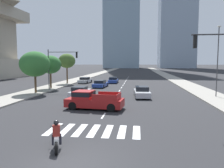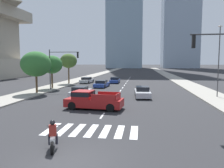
% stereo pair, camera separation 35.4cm
% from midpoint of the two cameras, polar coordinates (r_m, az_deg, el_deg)
% --- Properties ---
extents(ground_plane, '(800.00, 800.00, 0.00)m').
position_cam_midpoint_polar(ground_plane, '(10.34, -10.95, -19.24)').
color(ground_plane, '#28282B').
extents(sidewalk_east, '(4.00, 260.00, 0.15)m').
position_cam_midpoint_polar(sidewalk_east, '(40.21, 19.68, -0.78)').
color(sidewalk_east, gray).
rests_on(sidewalk_east, ground).
extents(sidewalk_west, '(4.00, 260.00, 0.15)m').
position_cam_midpoint_polar(sidewalk_west, '(41.91, -14.27, -0.38)').
color(sidewalk_west, gray).
rests_on(sidewalk_west, ground).
extents(crosswalk_near, '(5.85, 2.68, 0.01)m').
position_cam_midpoint_polar(crosswalk_near, '(14.46, -5.39, -11.81)').
color(crosswalk_near, silver).
rests_on(crosswalk_near, ground).
extents(lane_divider_center, '(0.14, 50.00, 0.01)m').
position_cam_midpoint_polar(lane_divider_center, '(41.81, 2.60, -0.32)').
color(lane_divider_center, silver).
rests_on(lane_divider_center, ground).
extents(motorcycle_lead, '(0.96, 2.04, 1.49)m').
position_cam_midpoint_polar(motorcycle_lead, '(11.79, -14.92, -13.10)').
color(motorcycle_lead, black).
rests_on(motorcycle_lead, ground).
extents(pickup_truck, '(5.49, 2.66, 1.67)m').
position_cam_midpoint_polar(pickup_truck, '(20.78, -5.66, -4.15)').
color(pickup_truck, maroon).
rests_on(pickup_truck, ground).
extents(sedan_blue_0, '(1.86, 4.37, 1.22)m').
position_cam_midpoint_polar(sedan_blue_0, '(46.28, 0.11, 0.96)').
color(sedan_blue_0, navy).
rests_on(sedan_blue_0, ground).
extents(sedan_silver_1, '(1.96, 4.48, 1.33)m').
position_cam_midpoint_polar(sedan_silver_1, '(27.86, -8.58, -2.11)').
color(sedan_silver_1, '#B7BABF').
rests_on(sedan_silver_1, ground).
extents(sedan_silver_2, '(2.06, 4.77, 1.31)m').
position_cam_midpoint_polar(sedan_silver_2, '(27.89, 7.33, -2.10)').
color(sedan_silver_2, '#B7BABF').
rests_on(sedan_silver_2, ground).
extents(sedan_blue_3, '(2.28, 4.67, 1.22)m').
position_cam_midpoint_polar(sedan_blue_3, '(38.57, -3.24, 0.01)').
color(sedan_blue_3, navy).
rests_on(sedan_blue_3, ground).
extents(sedan_silver_4, '(2.24, 4.46, 1.23)m').
position_cam_midpoint_polar(sedan_silver_4, '(46.50, -7.16, 0.94)').
color(sedan_silver_4, '#B7BABF').
rests_on(sedan_silver_4, ground).
extents(traffic_signal_far, '(4.98, 0.28, 6.11)m').
position_cam_midpoint_polar(traffic_signal_far, '(34.70, -13.67, 5.50)').
color(traffic_signal_far, '#333335').
rests_on(traffic_signal_far, sidewalk_west).
extents(street_lamp_east, '(0.50, 0.24, 8.53)m').
position_cam_midpoint_polar(street_lamp_east, '(29.72, 25.25, 6.43)').
color(street_lamp_east, '#3F3F42').
rests_on(street_lamp_east, sidewalk_east).
extents(street_tree_nearest, '(4.07, 4.07, 5.66)m').
position_cam_midpoint_polar(street_tree_nearest, '(32.12, -19.53, 4.85)').
color(street_tree_nearest, '#4C3823').
rests_on(street_tree_nearest, sidewalk_west).
extents(street_tree_second, '(3.42, 3.42, 5.26)m').
position_cam_midpoint_polar(street_tree_second, '(37.04, -15.84, 4.80)').
color(street_tree_second, '#4C3823').
rests_on(street_tree_second, sidewalk_west).
extents(street_tree_third, '(3.32, 3.32, 5.86)m').
position_cam_midpoint_polar(street_tree_third, '(44.94, -11.75, 5.82)').
color(street_tree_third, '#4C3823').
rests_on(street_tree_third, sidewalk_west).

